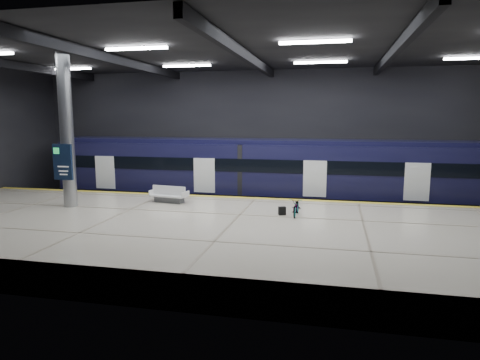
% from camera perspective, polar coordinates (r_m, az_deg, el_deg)
% --- Properties ---
extents(ground, '(30.00, 30.00, 0.00)m').
position_cam_1_polar(ground, '(19.33, 0.64, -7.16)').
color(ground, black).
rests_on(ground, ground).
extents(room_shell, '(30.10, 16.10, 8.05)m').
position_cam_1_polar(room_shell, '(18.63, 0.67, 10.04)').
color(room_shell, black).
rests_on(room_shell, ground).
extents(platform, '(30.00, 11.00, 1.10)m').
position_cam_1_polar(platform, '(16.83, -1.11, -7.59)').
color(platform, beige).
rests_on(platform, ground).
extents(safety_strip, '(30.00, 0.40, 0.01)m').
position_cam_1_polar(safety_strip, '(21.71, 2.12, -2.43)').
color(safety_strip, gold).
rests_on(safety_strip, platform).
extents(rails, '(30.00, 1.52, 0.16)m').
position_cam_1_polar(rails, '(24.57, 3.26, -3.59)').
color(rails, gray).
rests_on(rails, ground).
extents(train, '(29.40, 2.84, 3.79)m').
position_cam_1_polar(train, '(24.03, 7.22, 0.87)').
color(train, black).
rests_on(train, ground).
extents(bench, '(1.92, 1.03, 0.80)m').
position_cam_1_polar(bench, '(20.90, -9.44, -2.19)').
color(bench, '#595B60').
rests_on(bench, platform).
extents(bicycle, '(0.56, 1.47, 0.76)m').
position_cam_1_polar(bicycle, '(18.01, 7.54, -3.54)').
color(bicycle, '#99999E').
rests_on(bicycle, platform).
extents(pannier_bag, '(0.35, 0.28, 0.35)m').
position_cam_1_polar(pannier_bag, '(18.11, 5.63, -4.11)').
color(pannier_bag, black).
rests_on(pannier_bag, platform).
extents(info_column, '(0.90, 0.78, 6.90)m').
position_cam_1_polar(info_column, '(20.86, -22.13, 5.80)').
color(info_column, '#9EA0A5').
rests_on(info_column, platform).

